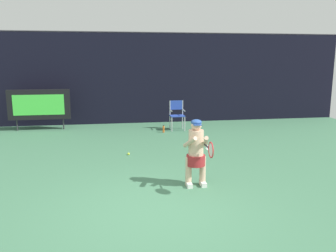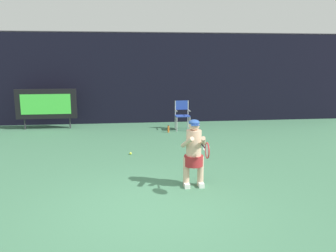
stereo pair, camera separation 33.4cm
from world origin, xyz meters
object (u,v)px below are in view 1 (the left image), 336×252
(water_bottle, at_px, (164,129))
(tennis_racket, at_px, (211,150))
(umpire_chair, at_px, (177,113))
(tennis_ball_loose, at_px, (129,154))
(tennis_player, at_px, (196,151))
(scoreboard, at_px, (39,105))

(water_bottle, bearing_deg, tennis_racket, -90.03)
(umpire_chair, xyz_separation_m, tennis_ball_loose, (-1.96, -3.20, -0.58))
(water_bottle, bearing_deg, tennis_player, -91.36)
(tennis_player, relative_size, tennis_racket, 2.33)
(tennis_ball_loose, bearing_deg, water_bottle, 63.50)
(water_bottle, relative_size, tennis_player, 0.19)
(scoreboard, distance_m, umpire_chair, 5.08)
(tennis_ball_loose, bearing_deg, tennis_player, -63.79)
(water_bottle, xyz_separation_m, tennis_ball_loose, (-1.40, -2.80, -0.09))
(umpire_chair, height_order, tennis_ball_loose, umpire_chair)
(tennis_racket, bearing_deg, umpire_chair, 86.98)
(scoreboard, relative_size, tennis_ball_loose, 32.35)
(tennis_racket, xyz_separation_m, tennis_ball_loose, (-1.39, 3.20, -0.90))
(tennis_racket, bearing_deg, tennis_ball_loose, 115.59)
(scoreboard, height_order, tennis_player, scoreboard)
(tennis_player, distance_m, tennis_ball_loose, 2.96)
(water_bottle, bearing_deg, scoreboard, 165.27)
(umpire_chair, bearing_deg, tennis_racket, -95.05)
(scoreboard, height_order, water_bottle, scoreboard)
(tennis_player, relative_size, tennis_ball_loose, 20.67)
(umpire_chair, height_order, water_bottle, umpire_chair)
(umpire_chair, distance_m, tennis_ball_loose, 3.79)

